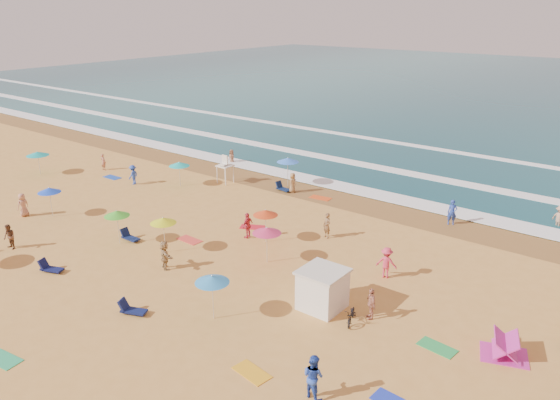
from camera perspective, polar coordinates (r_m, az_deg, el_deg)
The scene contains 12 objects.
ground at distance 34.00m, azimuth -3.60°, elevation -5.77°, with size 220.00×220.00×0.00m, color gold.
ocean at distance 109.85m, azimuth 27.05°, elevation 9.99°, with size 220.00×140.00×0.18m, color #0C4756.
wet_sand at distance 43.42m, azimuth 7.29°, elevation -0.09°, with size 220.00×220.00×0.00m, color olive.
surf_foam at distance 50.85m, azimuth 12.39°, elevation 2.68°, with size 200.00×18.70×0.05m.
cabana at distance 28.06m, azimuth 4.46°, elevation -9.38°, with size 2.00×2.00×2.00m, color white.
cabana_roof at distance 27.56m, azimuth 4.52°, elevation -7.45°, with size 2.20×2.20×0.12m, color silver.
bicycle at distance 27.29m, azimuth 7.48°, elevation -11.84°, with size 0.55×1.57×0.83m, color black.
lifeguard_stand at distance 47.38m, azimuth -5.75°, elevation 3.00°, with size 1.20×1.20×2.10m, color white, non-canonical shape.
beach_umbrellas at distance 33.14m, azimuth -7.86°, elevation -2.69°, with size 56.54×29.57×0.79m.
loungers at distance 29.15m, azimuth -1.12°, elevation -9.99°, with size 45.24×22.03×0.34m.
towels at distance 32.76m, azimuth -4.85°, elevation -6.82°, with size 44.73×27.15×0.03m.
beachgoers at distance 35.88m, azimuth 3.40°, elevation -2.91°, with size 40.65×27.09×2.15m.
Camera 1 is at (20.39, -22.94, 14.63)m, focal length 35.00 mm.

